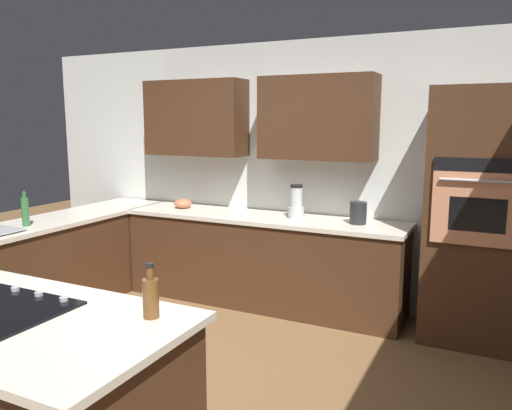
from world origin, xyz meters
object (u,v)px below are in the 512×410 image
(wall_oven, at_px, (479,218))
(second_bottle, at_px, (151,296))
(dish_soap_bottle, at_px, (25,211))
(kettle, at_px, (358,213))
(blender, at_px, (296,204))
(mixing_bowl, at_px, (183,203))

(wall_oven, relative_size, second_bottle, 7.81)
(wall_oven, height_order, dish_soap_bottle, wall_oven)
(wall_oven, bearing_deg, second_bottle, 63.10)
(second_bottle, bearing_deg, kettle, -96.68)
(dish_soap_bottle, distance_m, second_bottle, 2.61)
(kettle, bearing_deg, wall_oven, 177.89)
(wall_oven, xyz_separation_m, dish_soap_bottle, (3.62, 1.36, -0.01))
(blender, xyz_separation_m, mixing_bowl, (1.30, 0.00, -0.09))
(blender, xyz_separation_m, kettle, (-0.60, 0.00, -0.04))
(wall_oven, xyz_separation_m, second_bottle, (1.31, 2.57, -0.04))
(mixing_bowl, bearing_deg, second_bottle, 121.42)
(wall_oven, bearing_deg, blender, -1.32)
(kettle, bearing_deg, blender, 0.00)
(blender, xyz_separation_m, dish_soap_bottle, (2.02, 1.40, -0.00))
(blender, bearing_deg, dish_soap_bottle, 34.63)
(blender, height_order, mixing_bowl, blender)
(mixing_bowl, xyz_separation_m, dish_soap_bottle, (0.72, 1.40, 0.09))
(kettle, height_order, second_bottle, second_bottle)
(blender, relative_size, dish_soap_bottle, 0.97)
(wall_oven, relative_size, kettle, 10.33)
(blender, height_order, kettle, blender)
(dish_soap_bottle, bearing_deg, kettle, -151.96)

